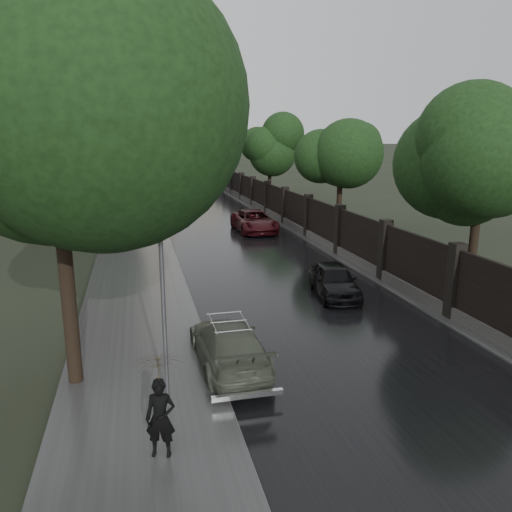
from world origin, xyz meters
The scene contains 18 objects.
ground centered at (0.00, 0.00, 0.00)m, with size 800.00×800.00×0.00m, color black.
road centered at (0.00, 190.00, 0.01)m, with size 8.00×420.00×0.02m, color black.
sidewalk_left centered at (-6.00, 190.00, 0.08)m, with size 4.00×420.00×0.16m, color #2D2D2D.
verge_right centered at (5.50, 190.00, 0.04)m, with size 3.00×420.00×0.08m, color #2D2D2D.
fence_right centered at (4.60, 32.01, 1.01)m, with size 0.45×75.72×2.70m.
tree_left_near centered at (-7.60, 3.00, 6.42)m, with size 5.44×5.44×9.16m.
tree_left_far centered at (-8.00, 30.00, 5.24)m, with size 4.25×4.25×7.39m.
tree_right_a centered at (7.50, 8.00, 4.95)m, with size 4.08×4.08×7.01m.
tree_right_b centered at (7.50, 22.00, 4.95)m, with size 4.08×4.08×7.01m.
tree_right_c centered at (7.50, 40.00, 4.95)m, with size 4.08×4.08×7.01m.
lamp_post centered at (-5.40, 1.50, 2.67)m, with size 0.25×0.12×5.11m.
traffic_light centered at (-4.30, 24.99, 2.40)m, with size 0.16×0.32×4.00m.
brick_building centered at (-18.00, 52.00, 10.00)m, with size 24.00×18.00×20.00m, color black.
stalinist_tower centered at (0.00, 300.00, 38.38)m, with size 92.00×30.00×159.00m.
volga_sedan centered at (-3.60, 3.25, 0.62)m, with size 1.74×4.29×1.24m, color #495040.
car_right_near centered at (1.60, 8.40, 0.65)m, with size 1.53×3.80×1.30m, color black.
car_right_far centered at (1.72, 22.51, 0.72)m, with size 2.38×5.17×1.44m, color black.
pedestrian_umbrella centered at (-5.65, -0.59, 1.81)m, with size 1.12×1.13×2.48m.
Camera 1 is at (-5.88, -9.32, 6.19)m, focal length 35.00 mm.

